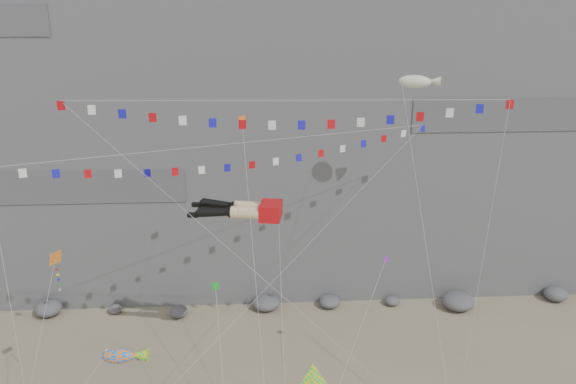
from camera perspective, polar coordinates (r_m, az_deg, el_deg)
name	(u,v)px	position (r m, az deg, el deg)	size (l,w,h in m)	color
cliff	(260,28)	(61.88, -2.84, 16.34)	(80.00, 28.00, 50.00)	slate
talus_boulders	(266,303)	(53.70, -2.24, -11.20)	(60.00, 3.00, 1.20)	#5C5B60
legs_kite	(245,210)	(39.30, -4.36, -1.84)	(6.70, 15.87, 19.41)	#BA0B10
flag_banner_upper	(239,143)	(39.27, -5.01, 4.93)	(29.30, 19.24, 24.94)	#BA0B10
flag_banner_lower	(287,101)	(33.10, -0.09, 9.24)	(26.23, 4.59, 24.59)	#BA0B10
harlequin_kite	(55,259)	(37.45, -22.58, -6.31)	(3.19, 6.84, 13.78)	red
fish_windsock	(118,356)	(36.79, -16.87, -15.68)	(7.98, 3.98, 9.82)	orange
delta_kite	(313,383)	(33.27, 2.58, -18.83)	(2.44, 4.96, 8.73)	yellow
blimp_windsock	(415,83)	(43.33, 12.76, 10.78)	(3.74, 15.20, 25.81)	beige
small_kite_a	(243,127)	(39.23, -4.64, 6.61)	(2.24, 14.82, 24.14)	#FB5C15
small_kite_b	(384,264)	(39.65, 9.73, -7.27)	(7.54, 10.74, 16.03)	purple
small_kite_c	(216,290)	(35.99, -7.36, -9.88)	(1.95, 10.67, 14.38)	#169223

